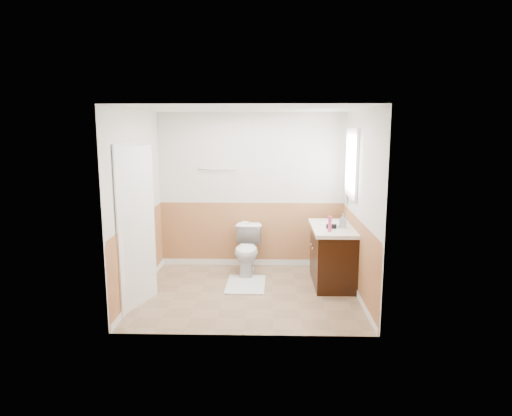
{
  "coord_description": "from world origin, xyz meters",
  "views": [
    {
      "loc": [
        0.26,
        -5.98,
        2.27
      ],
      "look_at": [
        0.1,
        0.25,
        1.15
      ],
      "focal_mm": 31.82,
      "sensor_mm": 36.0,
      "label": 1
    }
  ],
  "objects_px": {
    "toilet": "(247,250)",
    "vanity_cabinet": "(332,257)",
    "soap_dispenser": "(343,220)",
    "lotion_bottle": "(330,224)",
    "bath_mat": "(246,284)"
  },
  "relations": [
    {
      "from": "toilet",
      "to": "vanity_cabinet",
      "type": "distance_m",
      "value": 1.33
    },
    {
      "from": "bath_mat",
      "to": "lotion_bottle",
      "type": "distance_m",
      "value": 1.52
    },
    {
      "from": "lotion_bottle",
      "to": "soap_dispenser",
      "type": "height_order",
      "value": "lotion_bottle"
    },
    {
      "from": "toilet",
      "to": "vanity_cabinet",
      "type": "relative_size",
      "value": 0.68
    },
    {
      "from": "lotion_bottle",
      "to": "soap_dispenser",
      "type": "bearing_deg",
      "value": 51.08
    },
    {
      "from": "toilet",
      "to": "bath_mat",
      "type": "relative_size",
      "value": 0.93
    },
    {
      "from": "vanity_cabinet",
      "to": "lotion_bottle",
      "type": "bearing_deg",
      "value": -106.52
    },
    {
      "from": "vanity_cabinet",
      "to": "lotion_bottle",
      "type": "xyz_separation_m",
      "value": [
        -0.1,
        -0.34,
        0.56
      ]
    },
    {
      "from": "vanity_cabinet",
      "to": "soap_dispenser",
      "type": "bearing_deg",
      "value": -28.3
    },
    {
      "from": "vanity_cabinet",
      "to": "soap_dispenser",
      "type": "relative_size",
      "value": 5.34
    },
    {
      "from": "toilet",
      "to": "bath_mat",
      "type": "height_order",
      "value": "toilet"
    },
    {
      "from": "bath_mat",
      "to": "vanity_cabinet",
      "type": "bearing_deg",
      "value": 6.23
    },
    {
      "from": "bath_mat",
      "to": "soap_dispenser",
      "type": "distance_m",
      "value": 1.68
    },
    {
      "from": "toilet",
      "to": "soap_dispenser",
      "type": "distance_m",
      "value": 1.57
    },
    {
      "from": "toilet",
      "to": "bath_mat",
      "type": "xyz_separation_m",
      "value": [
        0.0,
        -0.55,
        -0.36
      ]
    }
  ]
}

